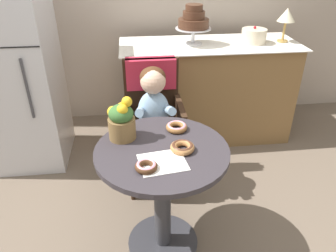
% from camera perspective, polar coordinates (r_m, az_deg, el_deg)
% --- Properties ---
extents(ground_plane, '(8.00, 8.00, 0.00)m').
position_cam_1_polar(ground_plane, '(2.20, -0.89, -19.74)').
color(ground_plane, '#6B5B4C').
extents(cafe_table, '(0.72, 0.72, 0.72)m').
position_cam_1_polar(cafe_table, '(1.85, -1.02, -9.48)').
color(cafe_table, '#332D33').
rests_on(cafe_table, ground).
extents(wicker_chair, '(0.42, 0.45, 0.95)m').
position_cam_1_polar(wicker_chair, '(2.37, -2.74, 3.86)').
color(wicker_chair, '#332114').
rests_on(wicker_chair, ground).
extents(seated_child, '(0.27, 0.32, 0.73)m').
position_cam_1_polar(seated_child, '(2.21, -2.46, 2.98)').
color(seated_child, '#8CADCC').
rests_on(seated_child, ground).
extents(paper_napkin, '(0.26, 0.22, 0.00)m').
position_cam_1_polar(paper_napkin, '(1.62, -0.95, -6.40)').
color(paper_napkin, white).
rests_on(paper_napkin, cafe_table).
extents(donut_front, '(0.12, 0.12, 0.04)m').
position_cam_1_polar(donut_front, '(1.88, 1.52, -0.13)').
color(donut_front, '#936033').
rests_on(donut_front, cafe_table).
extents(donut_mid, '(0.13, 0.13, 0.04)m').
position_cam_1_polar(donut_mid, '(1.70, 2.55, -3.70)').
color(donut_mid, '#AD7542').
rests_on(donut_mid, cafe_table).
extents(donut_side, '(0.11, 0.11, 0.03)m').
position_cam_1_polar(donut_side, '(1.57, -3.85, -7.04)').
color(donut_side, '#4C2D19').
rests_on(donut_side, cafe_table).
extents(flower_vase, '(0.15, 0.15, 0.25)m').
position_cam_1_polar(flower_vase, '(1.78, -8.21, 1.06)').
color(flower_vase, brown).
rests_on(flower_vase, cafe_table).
extents(display_counter, '(1.56, 0.62, 0.90)m').
position_cam_1_polar(display_counter, '(3.06, 6.86, 6.13)').
color(display_counter, olive).
rests_on(display_counter, ground).
extents(tiered_cake_stand, '(0.30, 0.30, 0.33)m').
position_cam_1_polar(tiered_cake_stand, '(2.83, 4.52, 17.93)').
color(tiered_cake_stand, silver).
rests_on(tiered_cake_stand, display_counter).
extents(round_layer_cake, '(0.21, 0.21, 0.14)m').
position_cam_1_polar(round_layer_cake, '(2.99, 14.85, 15.08)').
color(round_layer_cake, beige).
rests_on(round_layer_cake, display_counter).
extents(table_lamp, '(0.15, 0.15, 0.28)m').
position_cam_1_polar(table_lamp, '(3.06, 20.13, 17.65)').
color(table_lamp, '#B28C47').
rests_on(table_lamp, display_counter).
extents(refrigerator, '(0.64, 0.63, 1.70)m').
position_cam_1_polar(refrigerator, '(2.81, -25.78, 9.79)').
color(refrigerator, silver).
rests_on(refrigerator, ground).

